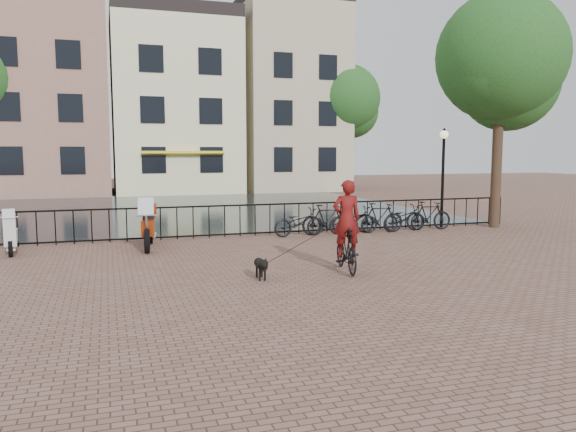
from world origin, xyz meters
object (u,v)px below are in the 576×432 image
object	(u,v)px
cyclist	(346,231)
dog	(261,267)
lamp_post	(443,161)
scooter	(11,230)
motorcycle	(148,221)

from	to	relation	value
cyclist	dog	size ratio (longest dim) A/B	3.19
lamp_post	scooter	size ratio (longest dim) A/B	2.44
cyclist	motorcycle	size ratio (longest dim) A/B	1.11
lamp_post	motorcycle	distance (m)	10.33
lamp_post	cyclist	xyz separation A→B (m)	(-6.13, -5.58, -1.46)
cyclist	scooter	distance (m)	8.98
lamp_post	motorcycle	bearing A→B (deg)	-174.33
cyclist	motorcycle	bearing A→B (deg)	-39.42
scooter	lamp_post	bearing A→B (deg)	-2.11
dog	scooter	distance (m)	7.44
lamp_post	dog	size ratio (longest dim) A/B	4.54
lamp_post	cyclist	size ratio (longest dim) A/B	1.42
lamp_post	motorcycle	size ratio (longest dim) A/B	1.57
lamp_post	dog	distance (m)	10.19
dog	motorcycle	world-z (taller)	motorcycle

